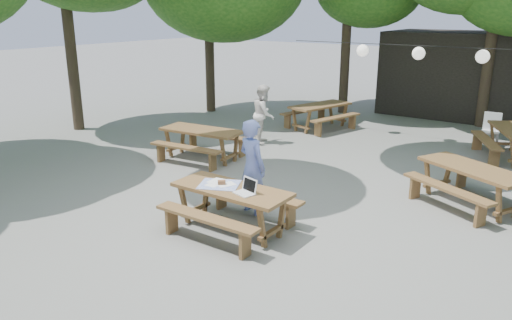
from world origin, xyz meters
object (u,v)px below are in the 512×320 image
at_px(picnic_table_nw, 202,144).
at_px(woman, 252,167).
at_px(plastic_chair, 489,137).
at_px(main_picnic_table, 232,208).
at_px(second_person, 264,114).

distance_m(picnic_table_nw, woman, 3.58).
bearing_deg(plastic_chair, main_picnic_table, -110.62).
bearing_deg(plastic_chair, second_person, -153.13).
bearing_deg(woman, second_person, -41.41).
xyz_separation_m(picnic_table_nw, plastic_chair, (5.53, 5.29, -0.13)).
height_order(woman, plastic_chair, woman).
height_order(main_picnic_table, picnic_table_nw, same).
height_order(main_picnic_table, plastic_chair, plastic_chair).
bearing_deg(picnic_table_nw, plastic_chair, 37.93).
distance_m(second_person, plastic_chair, 6.06).
xyz_separation_m(picnic_table_nw, second_person, (0.35, 2.19, 0.41)).
relative_size(main_picnic_table, plastic_chair, 2.22).
height_order(picnic_table_nw, second_person, second_person).
bearing_deg(picnic_table_nw, main_picnic_table, -48.04).
xyz_separation_m(main_picnic_table, picnic_table_nw, (-3.11, 2.83, 0.00)).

